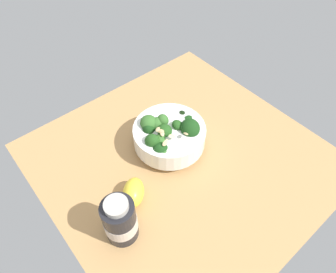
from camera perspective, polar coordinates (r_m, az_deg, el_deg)
ground_plane at (r=77.61cm, az=2.54°, el=-4.81°), size 64.30×64.30×4.09cm
bowl_of_broccoli at (r=74.32cm, az=-0.10°, el=0.23°), size 17.67×17.67×10.43cm
lemon_wedge at (r=68.01cm, az=-6.46°, el=-10.34°), size 8.36×8.32×4.93cm
bottle_tall at (r=61.93cm, az=-8.92°, el=-15.22°), size 6.66×6.66×12.17cm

